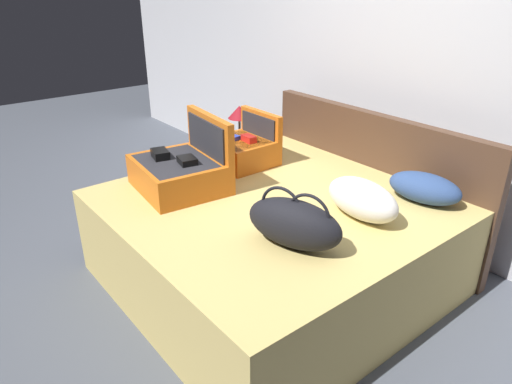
% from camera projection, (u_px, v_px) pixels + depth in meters
% --- Properties ---
extents(ground_plane, '(12.00, 12.00, 0.00)m').
position_uv_depth(ground_plane, '(222.00, 304.00, 2.82)').
color(ground_plane, '#4C515B').
extents(back_wall, '(8.00, 0.10, 2.60)m').
position_uv_depth(back_wall, '(413.00, 56.00, 3.22)').
color(back_wall, silver).
rests_on(back_wall, ground).
extents(bed, '(1.81, 1.78, 0.57)m').
position_uv_depth(bed, '(273.00, 242.00, 2.93)').
color(bed, tan).
rests_on(bed, ground).
extents(headboard, '(1.85, 0.08, 0.95)m').
position_uv_depth(headboard, '(371.00, 178.00, 3.38)').
color(headboard, '#4C3323').
rests_on(headboard, ground).
extents(hard_case_large, '(0.60, 0.55, 0.45)m').
position_uv_depth(hard_case_large, '(181.00, 170.00, 2.94)').
color(hard_case_large, '#D16619').
rests_on(hard_case_large, bed).
extents(hard_case_medium, '(0.42, 0.40, 0.35)m').
position_uv_depth(hard_case_medium, '(243.00, 148.00, 3.34)').
color(hard_case_medium, '#D16619').
rests_on(hard_case_medium, bed).
extents(duffel_bag, '(0.55, 0.37, 0.30)m').
position_uv_depth(duffel_bag, '(294.00, 223.00, 2.30)').
color(duffel_bag, black).
rests_on(duffel_bag, bed).
extents(pillow_near_headboard, '(0.47, 0.32, 0.17)m').
position_uv_depth(pillow_near_headboard, '(425.00, 188.00, 2.78)').
color(pillow_near_headboard, navy).
rests_on(pillow_near_headboard, bed).
extents(pillow_center_head, '(0.49, 0.28, 0.21)m').
position_uv_depth(pillow_center_head, '(362.00, 199.00, 2.59)').
color(pillow_center_head, white).
rests_on(pillow_center_head, bed).
extents(nightstand, '(0.44, 0.40, 0.47)m').
position_uv_depth(nightstand, '(240.00, 169.00, 4.16)').
color(nightstand, '#4C3323').
rests_on(nightstand, ground).
extents(table_lamp, '(0.19, 0.19, 0.34)m').
position_uv_depth(table_lamp, '(239.00, 114.00, 3.94)').
color(table_lamp, '#3F3833').
rests_on(table_lamp, nightstand).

